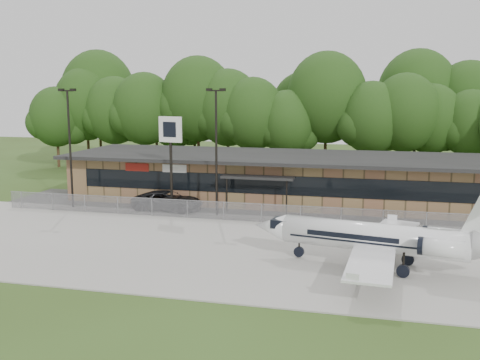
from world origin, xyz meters
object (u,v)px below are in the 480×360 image
(terminal, at_px, (291,178))
(suv, at_px, (168,201))
(business_jet, at_px, (382,239))
(pole_sign, at_px, (170,140))

(terminal, relative_size, suv, 6.88)
(business_jet, bearing_deg, terminal, 123.27)
(pole_sign, bearing_deg, business_jet, -20.54)
(terminal, distance_m, suv, 11.67)
(terminal, xyz_separation_m, business_jet, (7.76, -17.98, -0.41))
(terminal, relative_size, business_jet, 2.79)
(business_jet, xyz_separation_m, pole_sign, (-16.74, 10.83, 4.33))
(suv, bearing_deg, business_jet, -121.61)
(suv, relative_size, pole_sign, 0.75)
(suv, bearing_deg, pole_sign, -133.96)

